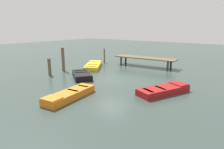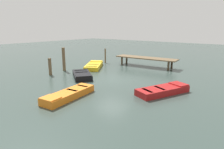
{
  "view_description": "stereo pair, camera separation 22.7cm",
  "coord_description": "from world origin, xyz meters",
  "px_view_note": "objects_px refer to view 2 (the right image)",
  "views": [
    {
      "loc": [
        9.11,
        -11.99,
        4.04
      ],
      "look_at": [
        0.0,
        0.0,
        0.35
      ],
      "focal_mm": 31.27,
      "sensor_mm": 36.0,
      "label": 1
    },
    {
      "loc": [
        9.29,
        -11.85,
        4.04
      ],
      "look_at": [
        0.0,
        0.0,
        0.35
      ],
      "focal_mm": 31.27,
      "sensor_mm": 36.0,
      "label": 2
    }
  ],
  "objects_px": {
    "dock_segment": "(146,58)",
    "rowboat_black": "(82,75)",
    "rowboat_orange": "(69,94)",
    "mooring_piling_center": "(64,59)",
    "rowboat_red": "(163,90)",
    "mooring_piling_far_right": "(105,56)",
    "rowboat_yellow": "(94,66)",
    "mooring_piling_far_left": "(50,67)"
  },
  "relations": [
    {
      "from": "dock_segment",
      "to": "rowboat_black",
      "type": "distance_m",
      "value": 7.56
    },
    {
      "from": "rowboat_orange",
      "to": "mooring_piling_center",
      "type": "height_order",
      "value": "mooring_piling_center"
    },
    {
      "from": "rowboat_red",
      "to": "mooring_piling_far_right",
      "type": "relative_size",
      "value": 2.22
    },
    {
      "from": "rowboat_orange",
      "to": "rowboat_yellow",
      "type": "height_order",
      "value": "same"
    },
    {
      "from": "rowboat_black",
      "to": "rowboat_yellow",
      "type": "height_order",
      "value": "same"
    },
    {
      "from": "dock_segment",
      "to": "mooring_piling_far_right",
      "type": "height_order",
      "value": "mooring_piling_far_right"
    },
    {
      "from": "rowboat_red",
      "to": "rowboat_black",
      "type": "height_order",
      "value": "same"
    },
    {
      "from": "rowboat_black",
      "to": "mooring_piling_far_right",
      "type": "xyz_separation_m",
      "value": [
        -2.82,
        6.32,
        0.61
      ]
    },
    {
      "from": "rowboat_red",
      "to": "mooring_piling_center",
      "type": "bearing_deg",
      "value": 110.86
    },
    {
      "from": "mooring_piling_far_right",
      "to": "mooring_piling_far_left",
      "type": "bearing_deg",
      "value": -90.15
    },
    {
      "from": "rowboat_orange",
      "to": "mooring_piling_far_right",
      "type": "xyz_separation_m",
      "value": [
        -5.64,
        10.05,
        0.61
      ]
    },
    {
      "from": "rowboat_red",
      "to": "rowboat_yellow",
      "type": "xyz_separation_m",
      "value": [
        -8.81,
        3.12,
        -0.0
      ]
    },
    {
      "from": "rowboat_black",
      "to": "mooring_piling_far_left",
      "type": "bearing_deg",
      "value": -123.48
    },
    {
      "from": "rowboat_yellow",
      "to": "mooring_piling_far_left",
      "type": "xyz_separation_m",
      "value": [
        -0.86,
        -4.55,
        0.51
      ]
    },
    {
      "from": "rowboat_yellow",
      "to": "mooring_piling_far_right",
      "type": "height_order",
      "value": "mooring_piling_far_right"
    },
    {
      "from": "mooring_piling_far_left",
      "to": "mooring_piling_far_right",
      "type": "xyz_separation_m",
      "value": [
        0.02,
        7.35,
        0.1
      ]
    },
    {
      "from": "mooring_piling_center",
      "to": "mooring_piling_far_right",
      "type": "bearing_deg",
      "value": 85.59
    },
    {
      "from": "dock_segment",
      "to": "rowboat_red",
      "type": "distance_m",
      "value": 8.54
    },
    {
      "from": "mooring_piling_center",
      "to": "mooring_piling_far_right",
      "type": "relative_size",
      "value": 1.32
    },
    {
      "from": "rowboat_orange",
      "to": "rowboat_red",
      "type": "bearing_deg",
      "value": 128.78
    },
    {
      "from": "mooring_piling_far_left",
      "to": "mooring_piling_far_right",
      "type": "relative_size",
      "value": 0.88
    },
    {
      "from": "rowboat_orange",
      "to": "rowboat_yellow",
      "type": "relative_size",
      "value": 0.95
    },
    {
      "from": "rowboat_red",
      "to": "rowboat_yellow",
      "type": "relative_size",
      "value": 0.96
    },
    {
      "from": "dock_segment",
      "to": "rowboat_yellow",
      "type": "height_order",
      "value": "dock_segment"
    },
    {
      "from": "rowboat_red",
      "to": "mooring_piling_far_right",
      "type": "distance_m",
      "value": 11.34
    },
    {
      "from": "dock_segment",
      "to": "mooring_piling_far_right",
      "type": "distance_m",
      "value": 4.77
    },
    {
      "from": "rowboat_orange",
      "to": "rowboat_yellow",
      "type": "xyz_separation_m",
      "value": [
        -4.8,
        7.26,
        -0.0
      ]
    },
    {
      "from": "dock_segment",
      "to": "rowboat_yellow",
      "type": "relative_size",
      "value": 1.7
    },
    {
      "from": "mooring_piling_center",
      "to": "mooring_piling_far_left",
      "type": "bearing_deg",
      "value": -77.31
    },
    {
      "from": "rowboat_red",
      "to": "rowboat_black",
      "type": "distance_m",
      "value": 6.85
    },
    {
      "from": "rowboat_yellow",
      "to": "rowboat_orange",
      "type": "bearing_deg",
      "value": 179.93
    },
    {
      "from": "rowboat_black",
      "to": "mooring_piling_far_left",
      "type": "relative_size",
      "value": 2.13
    },
    {
      "from": "mooring_piling_far_left",
      "to": "mooring_piling_far_right",
      "type": "height_order",
      "value": "mooring_piling_far_right"
    },
    {
      "from": "rowboat_black",
      "to": "mooring_piling_far_right",
      "type": "distance_m",
      "value": 6.94
    },
    {
      "from": "rowboat_black",
      "to": "mooring_piling_far_left",
      "type": "height_order",
      "value": "mooring_piling_far_left"
    },
    {
      "from": "rowboat_red",
      "to": "mooring_piling_center",
      "type": "xyz_separation_m",
      "value": [
        -10.08,
        0.38,
        0.88
      ]
    },
    {
      "from": "rowboat_black",
      "to": "rowboat_yellow",
      "type": "distance_m",
      "value": 4.04
    },
    {
      "from": "dock_segment",
      "to": "mooring_piling_far_right",
      "type": "bearing_deg",
      "value": -172.81
    },
    {
      "from": "rowboat_red",
      "to": "mooring_piling_far_left",
      "type": "xyz_separation_m",
      "value": [
        -9.67,
        -1.43,
        0.51
      ]
    },
    {
      "from": "rowboat_black",
      "to": "mooring_piling_far_right",
      "type": "bearing_deg",
      "value": 150.6
    },
    {
      "from": "rowboat_orange",
      "to": "rowboat_black",
      "type": "bearing_deg",
      "value": -150.0
    },
    {
      "from": "dock_segment",
      "to": "rowboat_orange",
      "type": "height_order",
      "value": "dock_segment"
    }
  ]
}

